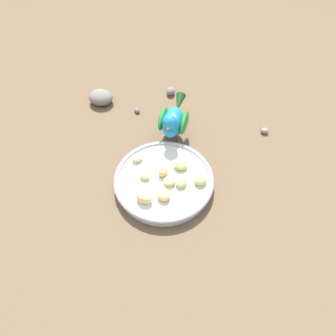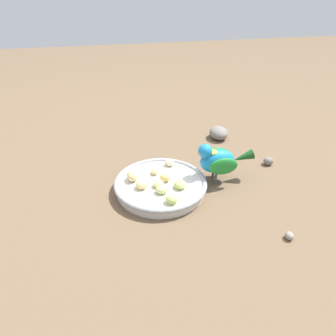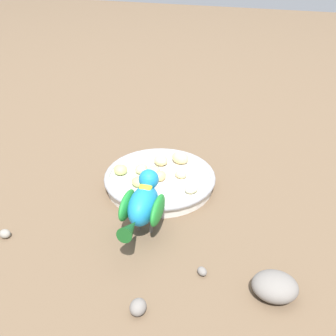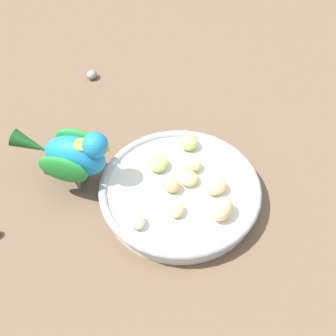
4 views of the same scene
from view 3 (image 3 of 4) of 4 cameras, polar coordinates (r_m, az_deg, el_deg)
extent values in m
plane|color=brown|center=(0.96, -2.10, -1.39)|extent=(4.00, 4.00, 0.00)
cylinder|color=beige|center=(0.93, -1.10, -1.82)|extent=(0.23, 0.23, 0.02)
torus|color=#93969B|center=(0.92, -1.11, -1.19)|extent=(0.24, 0.24, 0.01)
ellipsoid|color=beige|center=(0.87, 3.16, -2.80)|extent=(0.04, 0.04, 0.02)
ellipsoid|color=#C6D17A|center=(0.93, -1.91, -0.31)|extent=(0.04, 0.04, 0.02)
ellipsoid|color=tan|center=(0.91, -1.04, -1.07)|extent=(0.03, 0.03, 0.02)
ellipsoid|color=#E5C67F|center=(0.96, -0.97, 1.04)|extent=(0.04, 0.04, 0.02)
ellipsoid|color=#B2CC66|center=(0.89, -3.84, -1.84)|extent=(0.04, 0.03, 0.02)
ellipsoid|color=#B2CC66|center=(0.93, -6.38, -0.22)|extent=(0.04, 0.04, 0.02)
ellipsoid|color=#C6D17A|center=(0.93, -3.60, -0.12)|extent=(0.03, 0.04, 0.02)
ellipsoid|color=#E5C67F|center=(0.97, 1.64, 1.41)|extent=(0.05, 0.04, 0.03)
ellipsoid|color=#E5C67F|center=(0.91, 1.73, -0.87)|extent=(0.03, 0.02, 0.02)
cylinder|color=#59544C|center=(0.81, -3.94, -7.41)|extent=(0.01, 0.01, 0.03)
cylinder|color=#59544C|center=(0.80, -2.30, -7.70)|extent=(0.01, 0.01, 0.03)
ellipsoid|color=#197AB7|center=(0.77, -3.32, -5.01)|extent=(0.05, 0.09, 0.07)
ellipsoid|color=#1E7F2D|center=(0.78, -5.53, -4.95)|extent=(0.02, 0.08, 0.05)
ellipsoid|color=#1E7F2D|center=(0.76, -1.39, -5.66)|extent=(0.02, 0.08, 0.05)
cone|color=#144719|center=(0.72, -5.13, -8.09)|extent=(0.03, 0.06, 0.04)
sphere|color=#197AB7|center=(0.78, -2.60, -1.52)|extent=(0.04, 0.04, 0.04)
cone|color=orange|center=(0.80, -2.21, -1.02)|extent=(0.01, 0.02, 0.01)
ellipsoid|color=yellow|center=(0.77, -3.01, -2.56)|extent=(0.02, 0.03, 0.01)
ellipsoid|color=slate|center=(0.71, 14.15, -15.16)|extent=(0.07, 0.06, 0.04)
ellipsoid|color=slate|center=(0.67, -4.04, -18.11)|extent=(0.03, 0.03, 0.02)
ellipsoid|color=gray|center=(0.85, -21.03, -8.23)|extent=(0.02, 0.02, 0.02)
ellipsoid|color=slate|center=(0.73, 4.60, -13.65)|extent=(0.02, 0.02, 0.01)
camera|label=1|loc=(1.22, -0.97, 37.10)|focal=33.79mm
camera|label=2|loc=(1.24, -34.15, 25.40)|focal=33.76mm
camera|label=4|loc=(0.89, 35.77, 31.81)|focal=53.29mm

